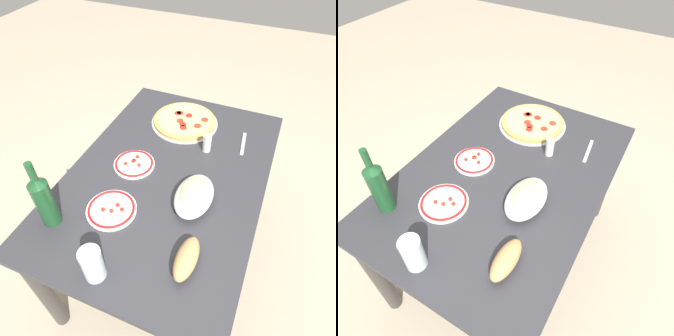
% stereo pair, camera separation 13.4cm
% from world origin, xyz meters
% --- Properties ---
extents(ground_plane, '(8.00, 8.00, 0.00)m').
position_xyz_m(ground_plane, '(0.00, 0.00, 0.00)').
color(ground_plane, tan).
rests_on(ground_plane, ground).
extents(dining_table, '(1.25, 0.85, 0.71)m').
position_xyz_m(dining_table, '(0.00, 0.00, 0.59)').
color(dining_table, '#2D2D33').
rests_on(dining_table, ground).
extents(pepperoni_pizza, '(0.35, 0.35, 0.03)m').
position_xyz_m(pepperoni_pizza, '(0.38, 0.06, 0.72)').
color(pepperoni_pizza, '#B7B7BC').
rests_on(pepperoni_pizza, dining_table).
extents(baked_pasta_dish, '(0.24, 0.15, 0.08)m').
position_xyz_m(baked_pasta_dish, '(-0.11, -0.16, 0.75)').
color(baked_pasta_dish, white).
rests_on(baked_pasta_dish, dining_table).
extents(wine_bottle, '(0.07, 0.07, 0.31)m').
position_xyz_m(wine_bottle, '(-0.41, 0.32, 0.83)').
color(wine_bottle, '#194723').
rests_on(wine_bottle, dining_table).
extents(water_glass, '(0.07, 0.07, 0.14)m').
position_xyz_m(water_glass, '(-0.53, 0.04, 0.77)').
color(water_glass, silver).
rests_on(water_glass, dining_table).
extents(side_plate_near, '(0.19, 0.19, 0.02)m').
position_xyz_m(side_plate_near, '(-0.01, 0.16, 0.71)').
color(side_plate_near, white).
rests_on(side_plate_near, dining_table).
extents(side_plate_far, '(0.20, 0.20, 0.02)m').
position_xyz_m(side_plate_far, '(-0.28, 0.13, 0.71)').
color(side_plate_far, white).
rests_on(side_plate_far, dining_table).
extents(bread_loaf, '(0.18, 0.07, 0.07)m').
position_xyz_m(bread_loaf, '(-0.38, -0.23, 0.74)').
color(bread_loaf, tan).
rests_on(bread_loaf, dining_table).
extents(spice_shaker, '(0.04, 0.04, 0.09)m').
position_xyz_m(spice_shaker, '(0.21, -0.11, 0.75)').
color(spice_shaker, silver).
rests_on(spice_shaker, dining_table).
extents(fork_left, '(0.17, 0.04, 0.00)m').
position_xyz_m(fork_left, '(0.33, -0.27, 0.71)').
color(fork_left, '#B7B7BC').
rests_on(fork_left, dining_table).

